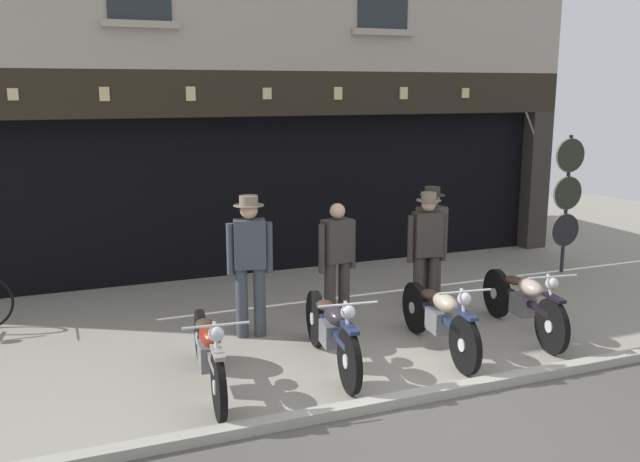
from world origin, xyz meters
TOP-DOWN VIEW (x-y plane):
  - ground at (0.00, -0.98)m, footprint 23.24×22.00m
  - shop_facade at (0.00, 7.02)m, footprint 11.54×4.42m
  - motorcycle_left at (-1.88, 1.08)m, footprint 0.62×1.96m
  - motorcycle_center_left at (-0.50, 1.17)m, footprint 0.62×2.01m
  - motorcycle_center at (0.84, 1.13)m, footprint 0.62×1.97m
  - motorcycle_center_right at (2.13, 1.25)m, footprint 0.62×1.99m
  - salesman_left at (-1.05, 2.44)m, footprint 0.55×0.37m
  - shopkeeper_center at (0.13, 2.49)m, footprint 0.55×0.29m
  - salesman_right at (1.43, 2.44)m, footprint 0.55×0.33m
  - assistant_far_right at (1.57, 2.59)m, footprint 0.56×0.34m
  - tyre_sign_pole at (4.66, 3.43)m, footprint 0.57×0.06m
  - advert_board_near at (-3.07, 5.40)m, footprint 0.75×0.03m

SIDE VIEW (x-z plane):
  - ground at x=0.00m, z-range -0.13..0.05m
  - motorcycle_left at x=-1.88m, z-range -0.03..0.88m
  - motorcycle_center at x=0.84m, z-range -0.04..0.89m
  - motorcycle_center_right at x=2.13m, z-range -0.03..0.89m
  - motorcycle_center_left at x=-0.50m, z-range -0.03..0.90m
  - shopkeeper_center at x=0.13m, z-range 0.08..1.68m
  - salesman_right at x=1.43m, z-range 0.09..1.76m
  - assistant_far_right at x=1.57m, z-range 0.10..1.82m
  - salesman_left at x=-1.05m, z-range 0.11..1.88m
  - tyre_sign_pole at x=4.66m, z-range 0.17..2.46m
  - shop_facade at x=0.00m, z-range -1.38..4.75m
  - advert_board_near at x=-3.07m, z-range 1.25..2.24m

